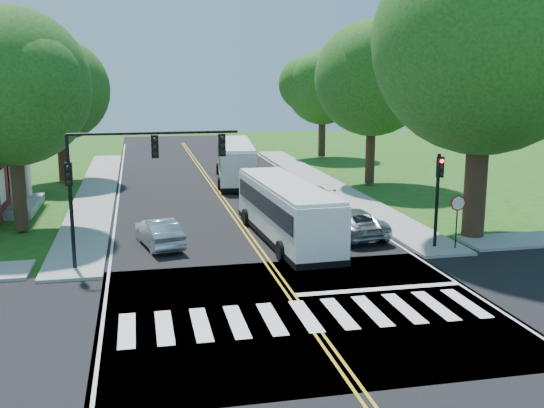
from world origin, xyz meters
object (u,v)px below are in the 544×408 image
object	(u,v)px
signal_nw	(127,167)
bus_lead	(286,210)
suv	(349,222)
bus_follow	(235,161)
dark_sedan	(309,194)
signal_ne	(438,188)
hatchback	(159,233)

from	to	relation	value
signal_nw	bus_lead	size ratio (longest dim) A/B	0.63
signal_nw	suv	bearing A→B (deg)	16.67
bus_follow	signal_nw	bearing A→B (deg)	76.32
dark_sedan	signal_ne	bearing A→B (deg)	86.41
signal_nw	bus_lead	world-z (taller)	signal_nw
signal_ne	suv	distance (m)	5.07
bus_follow	hatchback	xyz separation A→B (m)	(-6.52, -18.16, -0.90)
signal_nw	hatchback	distance (m)	5.04
hatchback	suv	xyz separation A→B (m)	(9.56, 0.05, 0.03)
suv	dark_sedan	size ratio (longest dim) A/B	1.28
hatchback	suv	size ratio (longest dim) A/B	0.81
signal_nw	bus_follow	bearing A→B (deg)	69.92
signal_ne	hatchback	world-z (taller)	signal_ne
signal_nw	hatchback	xyz separation A→B (m)	(1.29, 3.20, -3.67)
bus_lead	suv	world-z (taller)	bus_lead
signal_nw	bus_lead	bearing A→B (deg)	22.94
suv	signal_ne	bearing A→B (deg)	127.27
signal_nw	signal_ne	distance (m)	14.13
signal_ne	hatchback	xyz separation A→B (m)	(-12.77, 3.19, -2.26)
hatchback	dark_sedan	world-z (taller)	hatchback
signal_ne	bus_follow	distance (m)	22.28
bus_follow	hatchback	bearing A→B (deg)	76.65
signal_nw	dark_sedan	size ratio (longest dim) A/B	1.76
bus_follow	dark_sedan	distance (m)	10.06
signal_ne	bus_follow	size ratio (longest dim) A/B	0.37
signal_ne	bus_lead	distance (m)	7.39
signal_nw	dark_sedan	bearing A→B (deg)	47.01
signal_ne	bus_follow	bearing A→B (deg)	106.32
signal_nw	bus_follow	size ratio (longest dim) A/B	0.60
bus_lead	suv	distance (m)	3.40
hatchback	dark_sedan	xyz separation A→B (m)	(9.81, 8.71, -0.10)
signal_ne	bus_follow	xyz separation A→B (m)	(-6.25, 21.35, -1.36)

